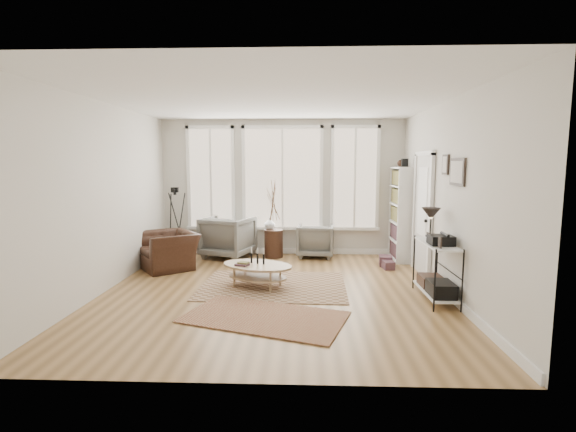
{
  "coord_description": "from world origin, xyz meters",
  "views": [
    {
      "loc": [
        0.46,
        -6.26,
        1.96
      ],
      "look_at": [
        0.2,
        0.6,
        1.1
      ],
      "focal_mm": 26.0,
      "sensor_mm": 36.0,
      "label": 1
    }
  ],
  "objects_px": {
    "coffee_table": "(257,269)",
    "accent_chair": "(168,250)",
    "armchair_right": "(316,240)",
    "side_table": "(274,220)",
    "low_shelf": "(436,265)",
    "bookcase": "(401,214)",
    "armchair_left": "(228,237)"
  },
  "relations": [
    {
      "from": "coffee_table",
      "to": "accent_chair",
      "type": "bearing_deg",
      "value": 147.9
    },
    {
      "from": "armchair_right",
      "to": "side_table",
      "type": "height_order",
      "value": "side_table"
    },
    {
      "from": "low_shelf",
      "to": "accent_chair",
      "type": "relative_size",
      "value": 1.24
    },
    {
      "from": "low_shelf",
      "to": "coffee_table",
      "type": "height_order",
      "value": "low_shelf"
    },
    {
      "from": "bookcase",
      "to": "coffee_table",
      "type": "bearing_deg",
      "value": -143.64
    },
    {
      "from": "bookcase",
      "to": "armchair_left",
      "type": "xyz_separation_m",
      "value": [
        -3.56,
        0.11,
        -0.52
      ]
    },
    {
      "from": "armchair_right",
      "to": "coffee_table",
      "type": "bearing_deg",
      "value": 71.35
    },
    {
      "from": "armchair_right",
      "to": "accent_chair",
      "type": "height_order",
      "value": "armchair_right"
    },
    {
      "from": "coffee_table",
      "to": "side_table",
      "type": "height_order",
      "value": "side_table"
    },
    {
      "from": "low_shelf",
      "to": "armchair_left",
      "type": "relative_size",
      "value": 1.37
    },
    {
      "from": "low_shelf",
      "to": "armchair_right",
      "type": "bearing_deg",
      "value": 121.17
    },
    {
      "from": "coffee_table",
      "to": "armchair_left",
      "type": "relative_size",
      "value": 1.4
    },
    {
      "from": "armchair_left",
      "to": "armchair_right",
      "type": "xyz_separation_m",
      "value": [
        1.85,
        0.12,
        -0.09
      ]
    },
    {
      "from": "coffee_table",
      "to": "armchair_left",
      "type": "xyz_separation_m",
      "value": [
        -0.84,
        2.11,
        0.15
      ]
    },
    {
      "from": "side_table",
      "to": "accent_chair",
      "type": "relative_size",
      "value": 1.56
    },
    {
      "from": "low_shelf",
      "to": "armchair_left",
      "type": "bearing_deg",
      "value": 143.14
    },
    {
      "from": "accent_chair",
      "to": "coffee_table",
      "type": "bearing_deg",
      "value": 20.36
    },
    {
      "from": "armchair_left",
      "to": "accent_chair",
      "type": "relative_size",
      "value": 0.91
    },
    {
      "from": "side_table",
      "to": "accent_chair",
      "type": "bearing_deg",
      "value": -152.43
    },
    {
      "from": "low_shelf",
      "to": "accent_chair",
      "type": "distance_m",
      "value": 4.77
    },
    {
      "from": "armchair_right",
      "to": "low_shelf",
      "type": "bearing_deg",
      "value": 126.76
    },
    {
      "from": "bookcase",
      "to": "armchair_right",
      "type": "height_order",
      "value": "bookcase"
    },
    {
      "from": "bookcase",
      "to": "low_shelf",
      "type": "height_order",
      "value": "bookcase"
    },
    {
      "from": "coffee_table",
      "to": "accent_chair",
      "type": "height_order",
      "value": "accent_chair"
    },
    {
      "from": "armchair_left",
      "to": "side_table",
      "type": "relative_size",
      "value": 0.58
    },
    {
      "from": "coffee_table",
      "to": "accent_chair",
      "type": "distance_m",
      "value": 2.13
    },
    {
      "from": "bookcase",
      "to": "armchair_right",
      "type": "relative_size",
      "value": 2.69
    },
    {
      "from": "low_shelf",
      "to": "accent_chair",
      "type": "bearing_deg",
      "value": 159.73
    },
    {
      "from": "armchair_right",
      "to": "armchair_left",
      "type": "bearing_deg",
      "value": 9.19
    },
    {
      "from": "accent_chair",
      "to": "bookcase",
      "type": "bearing_deg",
      "value": 63.32
    },
    {
      "from": "bookcase",
      "to": "side_table",
      "type": "height_order",
      "value": "bookcase"
    },
    {
      "from": "coffee_table",
      "to": "side_table",
      "type": "distance_m",
      "value": 2.2
    }
  ]
}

